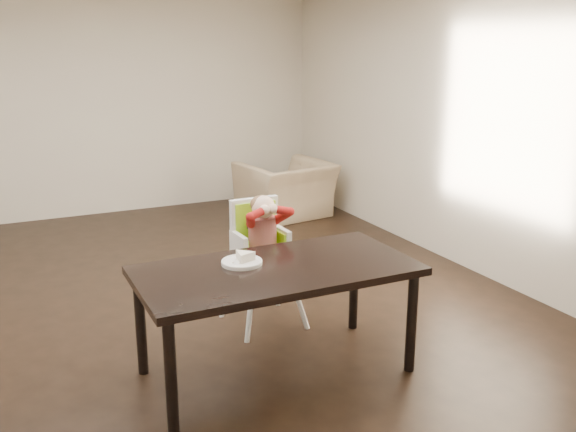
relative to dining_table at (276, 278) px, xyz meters
The scene contains 6 objects.
ground 1.44m from the dining_table, 111.47° to the left, with size 7.00×7.00×0.00m, color black.
room_walls 1.74m from the dining_table, 111.47° to the left, with size 6.02×7.02×2.71m.
dining_table is the anchor object (origin of this frame).
high_chair 0.81m from the dining_table, 73.77° to the left, with size 0.45×0.45×1.04m.
plate 0.25m from the dining_table, 139.25° to the left, with size 0.29×0.29×0.08m.
armchair 3.93m from the dining_table, 63.77° to the left, with size 1.06×0.69×0.92m, color tan.
Camera 1 is at (-1.15, -4.74, 2.18)m, focal length 40.00 mm.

